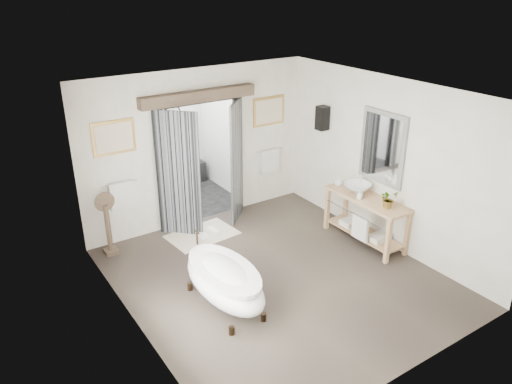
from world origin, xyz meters
TOP-DOWN VIEW (x-y plane):
  - ground_plane at (0.00, 0.00)m, footprint 5.00×5.00m
  - room_shell at (-0.04, -0.13)m, footprint 4.52×5.02m
  - shower_room at (0.00, 3.99)m, footprint 2.22×2.01m
  - back_wall_dressing at (0.00, 2.32)m, footprint 3.82×0.70m
  - clawfoot_tub at (-1.04, -0.15)m, footprint 0.77×1.73m
  - vanity at (1.95, 0.09)m, footprint 0.57×1.60m
  - pedestal_mirror at (-1.92, 2.17)m, footprint 0.34×0.22m
  - rug at (-0.32, 1.88)m, footprint 1.27×0.91m
  - slippers at (-0.23, 1.86)m, footprint 0.39×0.29m
  - basin at (1.97, 0.36)m, footprint 0.51×0.51m
  - plant at (1.96, -0.37)m, footprint 0.34×0.32m
  - soap_bottle_a at (1.82, 0.13)m, footprint 0.10×0.10m
  - soap_bottle_b at (1.92, 0.78)m, footprint 0.18×0.18m

SIDE VIEW (x-z plane):
  - ground_plane at x=0.00m, z-range 0.00..0.00m
  - rug at x=-0.32m, z-range 0.00..0.01m
  - slippers at x=-0.23m, z-range 0.01..0.07m
  - clawfoot_tub at x=-1.04m, z-range -0.01..0.83m
  - pedestal_mirror at x=-1.92m, z-range -0.08..1.06m
  - vanity at x=1.95m, z-range 0.08..0.93m
  - shower_room at x=0.00m, z-range -0.35..2.16m
  - basin at x=1.97m, z-range 0.85..1.02m
  - soap_bottle_a at x=1.82m, z-range 0.85..1.02m
  - soap_bottle_b at x=1.92m, z-range 0.85..1.02m
  - plant at x=1.96m, z-range 0.85..1.16m
  - back_wall_dressing at x=0.00m, z-range 0.30..2.82m
  - room_shell at x=-0.04m, z-range 0.40..3.31m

